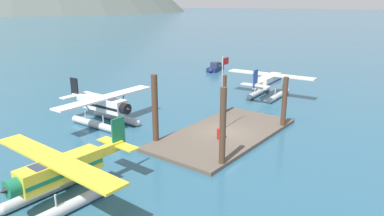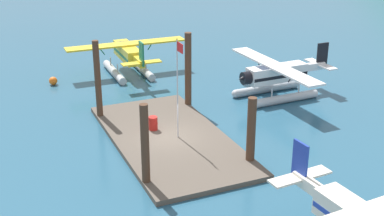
{
  "view_description": "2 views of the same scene",
  "coord_description": "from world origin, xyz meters",
  "px_view_note": "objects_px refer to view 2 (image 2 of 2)",
  "views": [
    {
      "loc": [
        -24.17,
        -15.04,
        10.77
      ],
      "look_at": [
        -1.55,
        2.22,
        2.39
      ],
      "focal_mm": 33.56,
      "sensor_mm": 36.0,
      "label": 1
    },
    {
      "loc": [
        27.92,
        -10.58,
        14.06
      ],
      "look_at": [
        0.36,
        1.37,
        2.15
      ],
      "focal_mm": 49.02,
      "sensor_mm": 36.0,
      "label": 2
    }
  ],
  "objects_px": {
    "mooring_buoy": "(53,81)",
    "seaplane_yellow_port_fwd": "(128,56)",
    "flagpole": "(178,78)",
    "seaplane_white_bow_left": "(276,78)",
    "fuel_drum": "(153,123)"
  },
  "relations": [
    {
      "from": "fuel_drum",
      "to": "flagpole",
      "type": "bearing_deg",
      "value": 29.59
    },
    {
      "from": "fuel_drum",
      "to": "seaplane_yellow_port_fwd",
      "type": "relative_size",
      "value": 0.08
    },
    {
      "from": "fuel_drum",
      "to": "seaplane_white_bow_left",
      "type": "height_order",
      "value": "seaplane_white_bow_left"
    },
    {
      "from": "flagpole",
      "to": "mooring_buoy",
      "type": "xyz_separation_m",
      "value": [
        -14.25,
        -5.31,
        -3.87
      ]
    },
    {
      "from": "mooring_buoy",
      "to": "seaplane_white_bow_left",
      "type": "xyz_separation_m",
      "value": [
        9.78,
        15.11,
        1.24
      ]
    },
    {
      "from": "fuel_drum",
      "to": "mooring_buoy",
      "type": "bearing_deg",
      "value": -161.01
    },
    {
      "from": "mooring_buoy",
      "to": "seaplane_yellow_port_fwd",
      "type": "xyz_separation_m",
      "value": [
        -0.38,
        6.5,
        1.24
      ]
    },
    {
      "from": "fuel_drum",
      "to": "seaplane_yellow_port_fwd",
      "type": "height_order",
      "value": "seaplane_yellow_port_fwd"
    },
    {
      "from": "mooring_buoy",
      "to": "seaplane_white_bow_left",
      "type": "height_order",
      "value": "seaplane_white_bow_left"
    },
    {
      "from": "flagpole",
      "to": "seaplane_white_bow_left",
      "type": "height_order",
      "value": "flagpole"
    },
    {
      "from": "flagpole",
      "to": "seaplane_yellow_port_fwd",
      "type": "relative_size",
      "value": 0.61
    },
    {
      "from": "flagpole",
      "to": "mooring_buoy",
      "type": "distance_m",
      "value": 15.69
    },
    {
      "from": "mooring_buoy",
      "to": "seaplane_yellow_port_fwd",
      "type": "height_order",
      "value": "seaplane_yellow_port_fwd"
    },
    {
      "from": "flagpole",
      "to": "fuel_drum",
      "type": "relative_size",
      "value": 7.18
    },
    {
      "from": "seaplane_white_bow_left",
      "to": "seaplane_yellow_port_fwd",
      "type": "height_order",
      "value": "same"
    }
  ]
}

